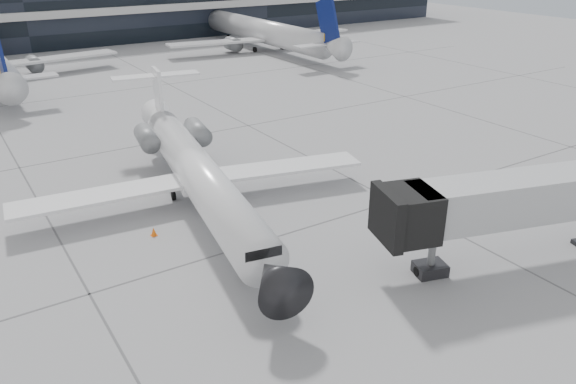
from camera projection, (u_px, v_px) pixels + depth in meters
ground at (265, 241)px, 32.48m from camera, size 220.00×220.00×0.00m
terminal at (14, 13)px, 93.42m from camera, size 170.00×22.00×10.00m
bg_jet_right at (262, 49)px, 90.51m from camera, size 32.00×40.00×9.60m
regional_jet at (197, 171)px, 36.28m from camera, size 23.04×28.73×6.65m
jet_bridge at (536, 196)px, 29.17m from camera, size 15.66×7.13×5.11m
traffic_cone at (154, 232)px, 32.94m from camera, size 0.37×0.37×0.53m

